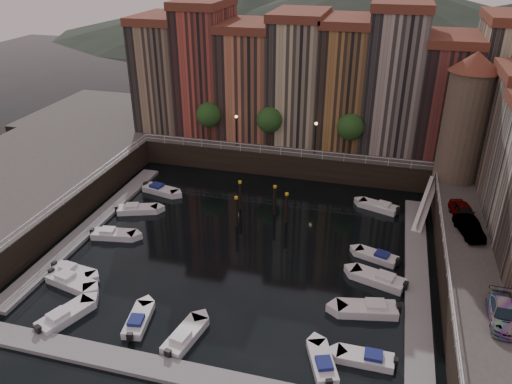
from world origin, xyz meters
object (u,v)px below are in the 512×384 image
(gangway, at_px, (426,202))
(boat_left_0, at_px, (70,281))
(boat_left_1, at_px, (73,271))
(car_a, at_px, (463,213))
(corner_tower, at_px, (466,116))
(car_b, at_px, (469,228))
(mooring_pilings, at_px, (259,204))
(car_c, at_px, (503,314))
(boat_left_2, at_px, (113,234))

(gangway, distance_m, boat_left_0, 35.91)
(boat_left_1, height_order, car_a, car_a)
(corner_tower, bearing_deg, car_b, -88.91)
(mooring_pilings, distance_m, car_c, 25.79)
(boat_left_2, bearing_deg, corner_tower, 17.69)
(boat_left_0, distance_m, boat_left_1, 1.52)
(corner_tower, relative_size, gangway, 1.66)
(car_a, relative_size, car_b, 1.00)
(boat_left_1, bearing_deg, car_c, 6.09)
(boat_left_2, distance_m, car_c, 35.12)
(car_b, relative_size, car_c, 0.94)
(mooring_pilings, bearing_deg, car_a, -0.86)
(gangway, xyz_separation_m, car_c, (4.15, -19.39, 1.74))
(boat_left_2, height_order, car_b, car_b)
(car_b, bearing_deg, boat_left_2, 171.16)
(boat_left_0, bearing_deg, car_a, 37.89)
(boat_left_1, height_order, car_b, car_b)
(boat_left_1, relative_size, boat_left_2, 0.94)
(boat_left_0, bearing_deg, car_c, 14.25)
(car_b, bearing_deg, mooring_pilings, 154.61)
(boat_left_0, bearing_deg, boat_left_2, 105.93)
(car_a, bearing_deg, car_c, -100.61)
(corner_tower, bearing_deg, boat_left_2, -153.04)
(corner_tower, distance_m, boat_left_1, 41.79)
(car_a, bearing_deg, car_b, -101.23)
(car_c, bearing_deg, mooring_pilings, 147.09)
(corner_tower, bearing_deg, boat_left_1, -144.96)
(gangway, bearing_deg, car_a, -59.75)
(boat_left_0, xyz_separation_m, boat_left_2, (-0.41, 7.89, -0.02))
(mooring_pilings, relative_size, boat_left_2, 1.26)
(mooring_pilings, xyz_separation_m, car_a, (19.87, -0.30, 2.07))
(corner_tower, bearing_deg, car_c, -87.01)
(boat_left_1, xyz_separation_m, car_c, (34.50, -0.57, 3.32))
(mooring_pilings, bearing_deg, car_b, -9.05)
(boat_left_1, xyz_separation_m, car_a, (33.27, 13.81, 3.39))
(corner_tower, height_order, boat_left_1, corner_tower)
(corner_tower, relative_size, car_b, 3.28)
(gangway, xyz_separation_m, car_b, (3.14, -7.91, 1.78))
(car_b, bearing_deg, car_c, -101.30)
(gangway, distance_m, boat_left_1, 35.74)
(gangway, relative_size, car_a, 1.97)
(car_a, bearing_deg, gangway, 104.77)
(corner_tower, bearing_deg, gangway, -122.80)
(mooring_pilings, relative_size, car_a, 1.38)
(car_a, bearing_deg, mooring_pilings, 163.65)
(car_b, height_order, car_c, car_b)
(boat_left_1, distance_m, boat_left_2, 6.54)
(boat_left_2, distance_m, car_b, 33.67)
(boat_left_1, bearing_deg, gangway, 38.84)
(car_a, xyz_separation_m, car_b, (0.22, -2.90, -0.03))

